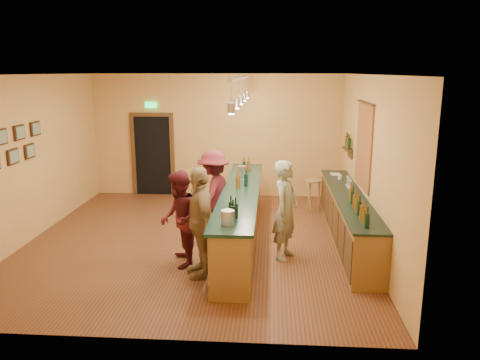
# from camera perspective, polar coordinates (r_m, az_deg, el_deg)

# --- Properties ---
(floor) EXTENTS (7.00, 7.00, 0.00)m
(floor) POSITION_cam_1_polar(r_m,az_deg,el_deg) (9.35, -5.37, -7.33)
(floor) COLOR #522E17
(floor) RESTS_ON ground
(ceiling) EXTENTS (6.50, 7.00, 0.02)m
(ceiling) POSITION_cam_1_polar(r_m,az_deg,el_deg) (8.76, -5.82, 12.68)
(ceiling) COLOR silver
(ceiling) RESTS_ON wall_back
(wall_back) EXTENTS (6.50, 0.02, 3.20)m
(wall_back) POSITION_cam_1_polar(r_m,az_deg,el_deg) (12.34, -2.92, 5.39)
(wall_back) COLOR #D58F50
(wall_back) RESTS_ON floor
(wall_front) EXTENTS (6.50, 0.02, 3.20)m
(wall_front) POSITION_cam_1_polar(r_m,az_deg,el_deg) (5.60, -11.45, -4.40)
(wall_front) COLOR #D58F50
(wall_front) RESTS_ON floor
(wall_left) EXTENTS (0.02, 7.00, 3.20)m
(wall_left) POSITION_cam_1_polar(r_m,az_deg,el_deg) (9.98, -24.34, 2.39)
(wall_left) COLOR #D58F50
(wall_left) RESTS_ON floor
(wall_right) EXTENTS (0.02, 7.00, 3.20)m
(wall_right) POSITION_cam_1_polar(r_m,az_deg,el_deg) (8.98, 15.35, 2.01)
(wall_right) COLOR #D58F50
(wall_right) RESTS_ON floor
(doorway) EXTENTS (1.15, 0.09, 2.48)m
(doorway) POSITION_cam_1_polar(r_m,az_deg,el_deg) (12.70, -10.56, 3.24)
(doorway) COLOR black
(doorway) RESTS_ON wall_back
(tapestry) EXTENTS (0.03, 1.40, 1.60)m
(tapestry) POSITION_cam_1_polar(r_m,az_deg,el_deg) (9.32, 14.86, 3.99)
(tapestry) COLOR maroon
(tapestry) RESTS_ON wall_right
(bottle_shelf) EXTENTS (0.17, 0.55, 0.54)m
(bottle_shelf) POSITION_cam_1_polar(r_m,az_deg,el_deg) (10.79, 13.03, 4.31)
(bottle_shelf) COLOR #472C15
(bottle_shelf) RESTS_ON wall_right
(picture_grid) EXTENTS (0.06, 2.20, 0.70)m
(picture_grid) POSITION_cam_1_polar(r_m,az_deg,el_deg) (9.26, -26.47, 3.63)
(picture_grid) COLOR #382111
(picture_grid) RESTS_ON wall_left
(back_counter) EXTENTS (0.60, 4.55, 1.27)m
(back_counter) POSITION_cam_1_polar(r_m,az_deg,el_deg) (9.37, 13.04, -4.44)
(back_counter) COLOR olive
(back_counter) RESTS_ON floor
(tasting_bar) EXTENTS (0.73, 5.10, 1.38)m
(tasting_bar) POSITION_cam_1_polar(r_m,az_deg,el_deg) (9.05, 0.08, -3.90)
(tasting_bar) COLOR olive
(tasting_bar) RESTS_ON floor
(pendant_track) EXTENTS (0.11, 4.60, 0.50)m
(pendant_track) POSITION_cam_1_polar(r_m,az_deg,el_deg) (8.66, 0.09, 11.30)
(pendant_track) COLOR silver
(pendant_track) RESTS_ON ceiling
(bartender) EXTENTS (0.64, 0.76, 1.77)m
(bartender) POSITION_cam_1_polar(r_m,az_deg,el_deg) (8.25, 5.60, -3.66)
(bartender) COLOR gray
(bartender) RESTS_ON floor
(customer_a) EXTENTS (0.80, 0.93, 1.65)m
(customer_a) POSITION_cam_1_polar(r_m,az_deg,el_deg) (7.98, -7.40, -4.74)
(customer_a) COLOR #59191E
(customer_a) RESTS_ON floor
(customer_b) EXTENTS (0.79, 1.14, 1.80)m
(customer_b) POSITION_cam_1_polar(r_m,az_deg,el_deg) (7.55, -4.90, -5.12)
(customer_b) COLOR #997A51
(customer_b) RESTS_ON floor
(customer_c) EXTENTS (0.94, 1.28, 1.77)m
(customer_c) POSITION_cam_1_polar(r_m,az_deg,el_deg) (9.25, -3.22, -1.77)
(customer_c) COLOR #59191E
(customer_c) RESTS_ON floor
(bar_stool) EXTENTS (0.38, 0.38, 0.78)m
(bar_stool) POSITION_cam_1_polar(r_m,az_deg,el_deg) (11.10, 8.90, -0.72)
(bar_stool) COLOR olive
(bar_stool) RESTS_ON floor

